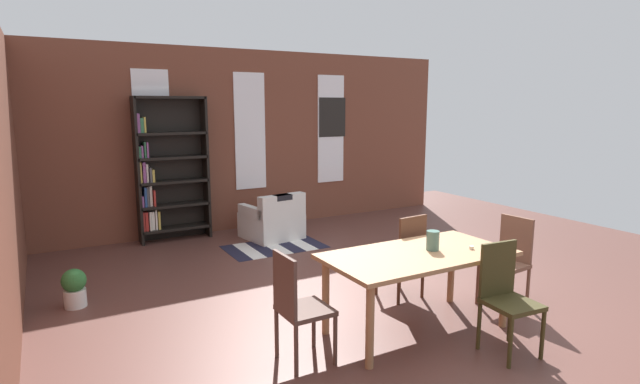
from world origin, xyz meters
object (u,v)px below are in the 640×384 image
dining_chair_head_right (509,258)px  vase_on_table (433,240)px  dining_chair_near_right (506,294)px  dining_chair_far_right (405,253)px  bookshelf_tall (167,171)px  dining_chair_head_left (297,305)px  potted_plant_by_shelf (74,287)px  dining_table (418,262)px  armchair_white (273,221)px

dining_chair_head_right → vase_on_table: bearing=-179.6°
vase_on_table → dining_chair_near_right: (0.23, -0.68, -0.34)m
dining_chair_head_right → dining_chair_far_right: bearing=141.6°
dining_chair_near_right → bookshelf_tall: 5.41m
dining_chair_head_left → vase_on_table: bearing=0.0°
dining_chair_near_right → vase_on_table: bearing=108.5°
potted_plant_by_shelf → dining_table: bearing=-38.3°
dining_chair_head_left → armchair_white: 3.97m
vase_on_table → bookshelf_tall: size_ratio=0.08×
dining_chair_head_left → dining_chair_near_right: bearing=-22.3°
dining_chair_far_right → dining_chair_head_right: (0.85, -0.68, 0.00)m
dining_table → potted_plant_by_shelf: size_ratio=4.25×
dining_chair_near_right → armchair_white: (-0.24, 4.38, -0.23)m
dining_table → dining_chair_far_right: (0.41, 0.68, -0.16)m
dining_chair_far_right → dining_chair_head_right: same height
dining_chair_head_right → dining_chair_head_left: 2.52m
vase_on_table → dining_chair_far_right: bearing=71.4°
vase_on_table → armchair_white: 3.74m
dining_table → dining_chair_near_right: size_ratio=1.86×
bookshelf_tall → dining_chair_far_right: bearing=-65.5°
dining_chair_far_right → dining_table: bearing=-120.7°
armchair_white → potted_plant_by_shelf: size_ratio=2.20×
dining_table → vase_on_table: 0.25m
dining_chair_head_right → bookshelf_tall: size_ratio=0.42×
dining_chair_head_right → armchair_white: (-1.09, 3.69, -0.23)m
dining_table → dining_chair_near_right: 0.81m
dining_chair_far_right → dining_chair_head_left: size_ratio=1.00×
armchair_white → dining_chair_far_right: bearing=-85.5°
vase_on_table → potted_plant_by_shelf: vase_on_table is taller
dining_chair_far_right → potted_plant_by_shelf: size_ratio=2.28×
vase_on_table → dining_chair_far_right: (0.23, 0.68, -0.34)m
dining_chair_head_right → dining_chair_head_left: bearing=-179.8°
dining_chair_near_right → dining_chair_far_right: bearing=90.0°
potted_plant_by_shelf → vase_on_table: bearing=-36.6°
dining_chair_head_left → armchair_white: (1.43, 3.70, -0.23)m
potted_plant_by_shelf → dining_chair_far_right: bearing=-25.4°
dining_table → potted_plant_by_shelf: (-2.79, 2.20, -0.46)m
dining_chair_near_right → armchair_white: 4.39m
armchair_white → potted_plant_by_shelf: 3.32m
dining_chair_head_right → bookshelf_tall: (-2.55, 4.41, 0.59)m
dining_chair_head_left → armchair_white: dining_chair_head_left is taller
vase_on_table → dining_chair_near_right: same height
dining_table → dining_chair_head_left: dining_chair_head_left is taller
dining_chair_head_left → armchair_white: size_ratio=1.04×
armchair_white → potted_plant_by_shelf: (-2.96, -1.50, -0.06)m
vase_on_table → dining_chair_far_right: size_ratio=0.20×
dining_table → bookshelf_tall: size_ratio=0.79×
dining_chair_far_right → dining_chair_head_left: bearing=-157.7°
vase_on_table → dining_chair_head_right: bearing=0.4°
dining_chair_near_right → dining_table: bearing=120.7°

